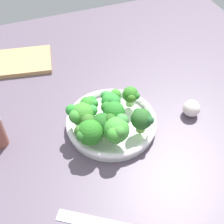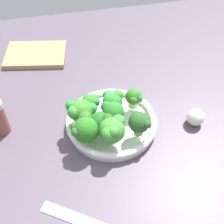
% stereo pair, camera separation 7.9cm
% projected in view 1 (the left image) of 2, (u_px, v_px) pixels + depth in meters
% --- Properties ---
extents(ground_plane, '(1.30, 1.30, 0.03)m').
position_uv_depth(ground_plane, '(119.00, 127.00, 0.86)').
color(ground_plane, '#554958').
extents(bowl, '(0.25, 0.25, 0.03)m').
position_uv_depth(bowl, '(112.00, 123.00, 0.83)').
color(bowl, white).
rests_on(bowl, ground_plane).
extents(broccoli_floret_0, '(0.06, 0.06, 0.07)m').
position_uv_depth(broccoli_floret_0, '(113.00, 111.00, 0.77)').
color(broccoli_floret_0, '#91BE5A').
rests_on(broccoli_floret_0, bowl).
extents(broccoli_floret_1, '(0.07, 0.07, 0.07)m').
position_uv_depth(broccoli_floret_1, '(117.00, 130.00, 0.73)').
color(broccoli_floret_1, '#77B45E').
rests_on(broccoli_floret_1, bowl).
extents(broccoli_floret_2, '(0.06, 0.06, 0.07)m').
position_uv_depth(broccoli_floret_2, '(111.00, 100.00, 0.81)').
color(broccoli_floret_2, '#85C35B').
rests_on(broccoli_floret_2, bowl).
extents(broccoli_floret_3, '(0.07, 0.08, 0.07)m').
position_uv_depth(broccoli_floret_3, '(89.00, 131.00, 0.73)').
color(broccoli_floret_3, '#A0D26D').
rests_on(broccoli_floret_3, bowl).
extents(broccoli_floret_4, '(0.06, 0.05, 0.07)m').
position_uv_depth(broccoli_floret_4, '(103.00, 123.00, 0.75)').
color(broccoli_floret_4, '#7EB658').
rests_on(broccoli_floret_4, bowl).
extents(broccoli_floret_5, '(0.04, 0.05, 0.06)m').
position_uv_depth(broccoli_floret_5, '(131.00, 96.00, 0.83)').
color(broccoli_floret_5, '#95CF73').
rests_on(broccoli_floret_5, bowl).
extents(broccoli_floret_6, '(0.08, 0.06, 0.08)m').
position_uv_depth(broccoli_floret_6, '(81.00, 114.00, 0.76)').
color(broccoli_floret_6, '#9ED162').
rests_on(broccoli_floret_6, bowl).
extents(broccoli_floret_7, '(0.05, 0.06, 0.07)m').
position_uv_depth(broccoli_floret_7, '(142.00, 119.00, 0.76)').
color(broccoli_floret_7, '#7AB64C').
rests_on(broccoli_floret_7, bowl).
extents(broccoli_floret_8, '(0.05, 0.05, 0.06)m').
position_uv_depth(broccoli_floret_8, '(89.00, 105.00, 0.81)').
color(broccoli_floret_8, '#9FCD68').
rests_on(broccoli_floret_8, bowl).
extents(cutting_board, '(0.23, 0.18, 0.02)m').
position_uv_depth(cutting_board, '(21.00, 62.00, 1.03)').
color(cutting_board, tan).
rests_on(cutting_board, ground_plane).
extents(garlic_bulb, '(0.05, 0.05, 0.05)m').
position_uv_depth(garlic_bulb, '(191.00, 108.00, 0.85)').
color(garlic_bulb, white).
rests_on(garlic_bulb, ground_plane).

